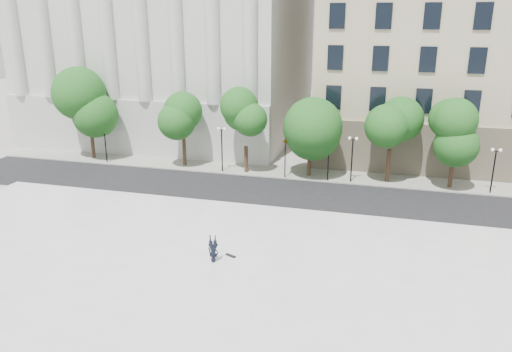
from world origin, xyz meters
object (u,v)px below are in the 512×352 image
Objects in this scene: traffic_light_west at (285,139)px; person_lying at (214,258)px; traffic_light_east at (329,142)px; skateboard at (231,256)px.

traffic_light_west reaches higher than person_lying.
person_lying is (-4.51, -17.96, -2.99)m from traffic_light_east.
skateboard is (-3.75, -17.04, -3.19)m from traffic_light_east.
traffic_light_west is 6.08× the size of skateboard.
skateboard is at bearing -102.41° from traffic_light_east.
traffic_light_west reaches higher than traffic_light_east.
person_lying is at bearing -106.84° from skateboard.
traffic_light_west is at bearing 113.31° from skateboard.
traffic_light_west is 3.94m from traffic_light_east.
traffic_light_east is 18.76m from person_lying.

